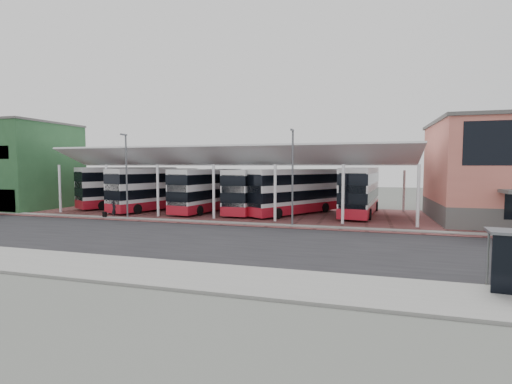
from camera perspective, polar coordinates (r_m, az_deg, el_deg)
ground at (r=25.81m, az=-1.40°, el=-7.29°), size 140.00×140.00×0.00m
road at (r=24.87m, az=-2.10°, el=-7.70°), size 120.00×14.00×0.02m
forecourt at (r=37.89m, az=7.45°, el=-3.65°), size 72.00×16.00×0.06m
sidewalk at (r=17.66m, az=-10.44°, el=-12.45°), size 120.00×4.00×0.14m
north_kerb at (r=31.67m, az=1.99°, el=-5.05°), size 120.00×0.80×0.14m
yellow_line_near at (r=19.42m, az=-7.75°, el=-11.05°), size 120.00×0.12×0.01m
yellow_line_far at (r=19.68m, az=-7.39°, el=-10.84°), size 120.00×0.12×0.01m
canopy at (r=40.44m, az=-3.59°, el=5.05°), size 37.00×11.63×7.07m
shop_green at (r=51.46m, az=-30.93°, el=3.51°), size 6.40×10.20×10.22m
lamp_west at (r=37.32m, az=-19.32°, el=2.71°), size 0.16×0.90×8.07m
lamp_east at (r=30.93m, az=5.64°, el=2.70°), size 0.16×0.90×8.07m
bus_0 at (r=47.93m, az=-18.97°, el=0.70°), size 8.33×11.52×4.86m
bus_1 at (r=43.81m, az=-15.25°, el=0.39°), size 5.84×11.72×4.72m
bus_2 at (r=41.38m, az=-7.43°, el=0.26°), size 4.33×11.59×4.67m
bus_3 at (r=40.32m, az=-0.76°, el=0.16°), size 3.03×11.25×4.61m
bus_4 at (r=38.63m, az=5.79°, el=0.02°), size 8.26×11.02×4.69m
bus_5 at (r=39.65m, az=15.73°, el=0.11°), size 4.00×11.98×4.84m
pedestrian at (r=38.80m, az=-21.00°, el=-2.47°), size 0.47×0.63×1.59m
suitcase at (r=38.80m, az=-22.26°, el=-3.26°), size 0.34×0.24×0.59m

